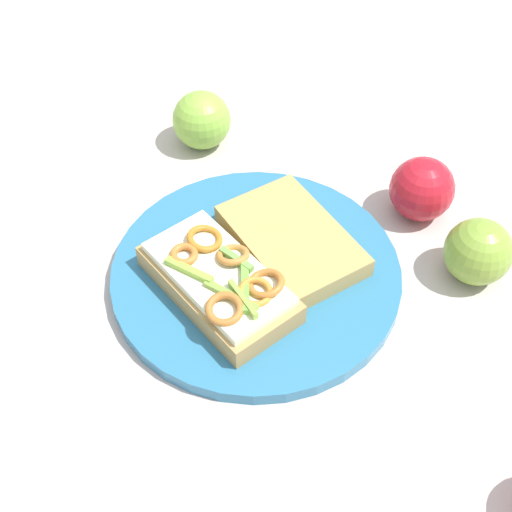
% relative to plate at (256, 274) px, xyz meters
% --- Properties ---
extents(ground_plane, '(2.00, 2.00, 0.00)m').
position_rel_plate_xyz_m(ground_plane, '(0.00, 0.00, -0.01)').
color(ground_plane, '#B7ADA5').
rests_on(ground_plane, ground).
extents(plate, '(0.30, 0.30, 0.02)m').
position_rel_plate_xyz_m(plate, '(0.00, 0.00, 0.00)').
color(plate, teal).
rests_on(plate, ground_plane).
extents(sandwich, '(0.15, 0.19, 0.04)m').
position_rel_plate_xyz_m(sandwich, '(0.04, 0.02, 0.03)').
color(sandwich, '#A8864E').
rests_on(sandwich, plate).
extents(bread_slice_side, '(0.15, 0.18, 0.02)m').
position_rel_plate_xyz_m(bread_slice_side, '(-0.04, -0.02, 0.02)').
color(bread_slice_side, tan).
rests_on(bread_slice_side, plate).
extents(apple_0, '(0.10, 0.10, 0.07)m').
position_rel_plate_xyz_m(apple_0, '(-0.20, -0.06, 0.03)').
color(apple_0, '#B41825').
rests_on(apple_0, ground_plane).
extents(apple_1, '(0.10, 0.10, 0.07)m').
position_rel_plate_xyz_m(apple_1, '(0.03, -0.23, 0.03)').
color(apple_1, '#84B83E').
rests_on(apple_1, ground_plane).
extents(apple_2, '(0.08, 0.08, 0.07)m').
position_rel_plate_xyz_m(apple_2, '(-0.22, 0.03, 0.03)').
color(apple_2, olive).
rests_on(apple_2, ground_plane).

